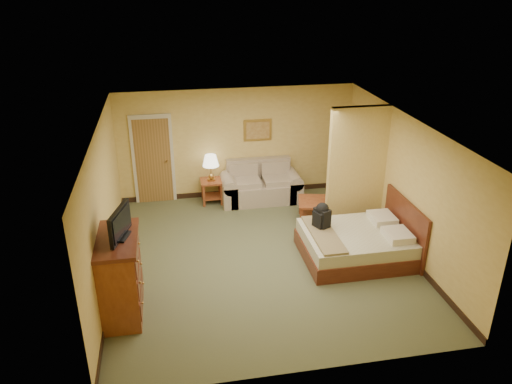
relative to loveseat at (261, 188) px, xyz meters
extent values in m
plane|color=#555A3A|center=(-0.49, -2.58, -0.31)|extent=(6.00, 6.00, 0.00)
plane|color=white|center=(-0.49, -2.58, 2.29)|extent=(6.00, 6.00, 0.00)
cube|color=#DCB95E|center=(-0.49, 0.42, 0.99)|extent=(5.50, 0.02, 2.60)
cube|color=#DCB95E|center=(-3.24, -2.58, 0.99)|extent=(0.02, 6.00, 2.60)
cube|color=#DCB95E|center=(2.26, -2.58, 0.99)|extent=(0.02, 6.00, 2.60)
cube|color=#DCB95E|center=(1.66, -1.65, 0.99)|extent=(1.20, 0.15, 2.60)
cube|color=beige|center=(-2.44, 0.39, 0.74)|extent=(0.94, 0.06, 2.10)
cube|color=brown|center=(-2.44, 0.38, 0.69)|extent=(0.80, 0.04, 2.00)
cylinder|color=#B28441|center=(-2.14, 0.32, 0.69)|extent=(0.04, 0.12, 0.04)
cube|color=black|center=(-0.49, 0.41, -0.25)|extent=(5.50, 0.02, 0.12)
cube|color=tan|center=(0.00, -0.05, -0.08)|extent=(1.53, 0.82, 0.46)
cube|color=tan|center=(0.00, 0.30, 0.39)|extent=(1.53, 0.20, 0.48)
cube|color=tan|center=(-0.77, -0.05, -0.05)|extent=(0.33, 0.82, 0.51)
cube|color=tan|center=(0.77, -0.05, -0.05)|extent=(0.33, 0.82, 0.51)
cube|color=brown|center=(-1.15, 0.07, 0.23)|extent=(0.51, 0.51, 0.04)
cube|color=brown|center=(-1.15, 0.07, -0.15)|extent=(0.43, 0.43, 0.03)
cube|color=brown|center=(-1.35, -0.13, -0.05)|extent=(0.05, 0.05, 0.52)
cube|color=brown|center=(-0.95, -0.13, -0.05)|extent=(0.05, 0.05, 0.52)
cube|color=brown|center=(-1.35, 0.28, -0.05)|extent=(0.05, 0.05, 0.52)
cube|color=brown|center=(-0.95, 0.28, -0.05)|extent=(0.05, 0.05, 0.52)
cylinder|color=#B28441|center=(-1.15, 0.07, 0.27)|extent=(0.19, 0.19, 0.04)
cylinder|color=#B28441|center=(-1.15, 0.07, 0.51)|extent=(0.02, 0.02, 0.31)
cone|color=white|center=(-1.15, 0.07, 0.74)|extent=(0.37, 0.37, 0.26)
cube|color=brown|center=(0.96, -1.28, 0.14)|extent=(0.88, 0.88, 0.04)
cube|color=brown|center=(0.96, -1.28, -0.15)|extent=(0.75, 0.75, 0.03)
cube|color=brown|center=(0.64, -1.59, -0.09)|extent=(0.05, 0.05, 0.44)
cube|color=brown|center=(1.27, -0.96, -0.09)|extent=(0.05, 0.05, 0.44)
cube|color=#B78E3F|center=(0.00, 0.40, 1.29)|extent=(0.66, 0.03, 0.51)
cube|color=#A06731|center=(0.00, 0.38, 1.29)|extent=(0.55, 0.02, 0.40)
cube|color=brown|center=(-2.96, -3.80, 0.34)|extent=(0.59, 1.18, 1.28)
cube|color=#4E1E12|center=(-2.96, -3.80, 1.01)|extent=(0.66, 1.26, 0.06)
cube|color=black|center=(-2.86, -3.80, 1.06)|extent=(0.28, 0.38, 0.03)
cube|color=black|center=(-2.86, -3.80, 1.28)|extent=(0.27, 0.76, 0.46)
cube|color=#4E1E12|center=(1.26, -2.88, -0.16)|extent=(1.98, 1.58, 0.30)
cube|color=beige|center=(1.26, -2.88, 0.11)|extent=(1.92, 1.52, 0.24)
cube|color=#4E1E12|center=(2.22, -2.88, 0.24)|extent=(0.06, 1.68, 1.09)
cube|color=white|center=(1.91, -3.22, 0.29)|extent=(0.45, 0.54, 0.14)
cube|color=white|center=(1.91, -2.53, 0.29)|extent=(0.45, 0.54, 0.14)
cube|color=olive|center=(0.62, -2.88, 0.25)|extent=(0.45, 1.48, 0.05)
cube|color=black|center=(0.67, -2.59, 0.43)|extent=(0.31, 0.36, 0.40)
sphere|color=black|center=(0.67, -2.59, 0.63)|extent=(0.24, 0.24, 0.24)
camera|label=1|loc=(-2.07, -10.58, 4.69)|focal=35.00mm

